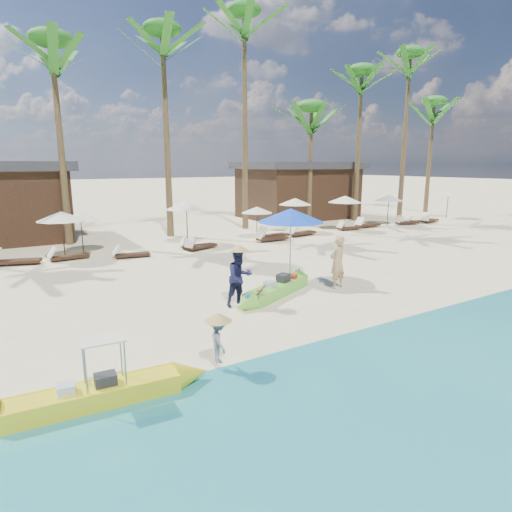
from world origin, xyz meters
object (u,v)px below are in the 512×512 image
tourist (337,262)px  blue_umbrella (291,215)px  green_canoe (277,289)px  yellow_canoe (96,395)px

tourist → blue_umbrella: 2.39m
green_canoe → yellow_canoe: bearing=-174.2°
green_canoe → yellow_canoe: size_ratio=0.98×
blue_umbrella → tourist: bearing=-68.7°
green_canoe → yellow_canoe: 7.35m
green_canoe → blue_umbrella: blue_umbrella is taller
yellow_canoe → blue_umbrella: bearing=37.2°
green_canoe → yellow_canoe: yellow_canoe is taller
yellow_canoe → tourist: tourist is taller
yellow_canoe → tourist: size_ratio=2.56×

